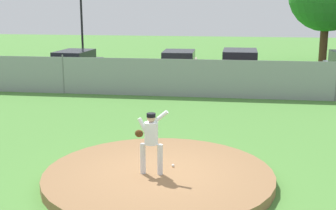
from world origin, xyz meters
The scene contains 11 objects.
ground_plane centered at (0.00, 6.00, 0.00)m, with size 80.00×80.00×0.00m, color #4C8438.
asphalt_strip centered at (0.00, 14.50, 0.00)m, with size 44.00×7.00×0.01m, color #2B2B2D.
pitchers_mound centered at (0.00, 0.00, 0.12)m, with size 5.55×5.55×0.24m, color olive.
pitcher_youth centered at (-0.16, -0.16, 1.16)m, with size 0.81×0.32×1.57m.
baseball centered at (0.30, 0.38, 0.28)m, with size 0.07×0.07×0.07m, color white.
chainlink_fence centered at (0.00, 10.00, 0.86)m, with size 30.72×0.07×1.82m.
parked_car_burgundy centered at (2.04, 14.07, 0.83)m, with size 2.00×4.53×1.74m.
parked_car_charcoal centered at (-7.01, 14.04, 0.76)m, with size 2.10×4.54×1.57m.
parked_car_champagne centered at (-1.27, 14.78, 0.75)m, with size 1.94×4.07×1.57m.
traffic_cone_orange centered at (5.15, 14.23, 0.26)m, with size 0.40×0.40×0.55m.
traffic_light_near centered at (-8.09, 18.70, 3.69)m, with size 0.28×0.46×5.46m.
Camera 1 is at (1.69, -10.29, 4.27)m, focal length 49.12 mm.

